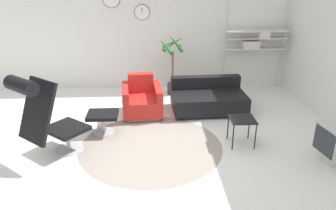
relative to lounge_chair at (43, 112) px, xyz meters
name	(u,v)px	position (x,y,z in m)	size (l,w,h in m)	color
ground_plane	(151,145)	(1.51, 0.34, -0.78)	(12.00, 12.00, 0.00)	white
wall_back	(149,28)	(1.51, 3.27, 0.63)	(12.00, 0.09, 2.80)	silver
round_rug	(151,146)	(1.51, 0.30, -0.77)	(2.30, 2.30, 0.01)	gray
lounge_chair	(43,112)	(0.00, 0.00, 0.00)	(1.03, 1.09, 1.34)	#BCBCC1
ottoman	(103,118)	(0.69, 0.84, -0.49)	(0.52, 0.45, 0.37)	#BCBCC1
armchair_red	(142,101)	(1.35, 1.61, -0.50)	(0.80, 0.89, 0.74)	silver
couch_low	(208,99)	(2.67, 1.73, -0.54)	(1.47, 0.96, 0.62)	black
side_table	(242,122)	(2.97, 0.30, -0.38)	(0.40, 0.40, 0.45)	black
potted_plant	(173,64)	(2.02, 2.71, -0.07)	(0.62, 0.64, 1.41)	#333338
shelf_unit	(256,40)	(3.93, 2.98, 0.39)	(1.40, 0.28, 2.03)	#BCBCC1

